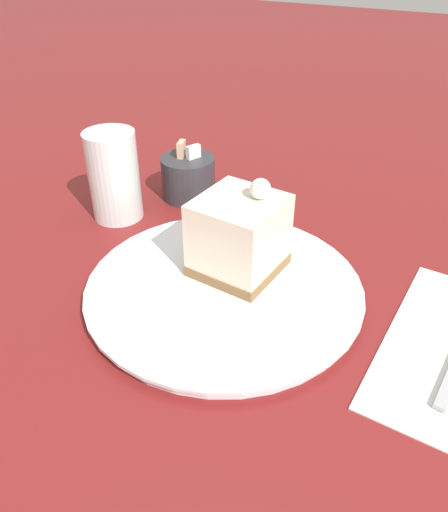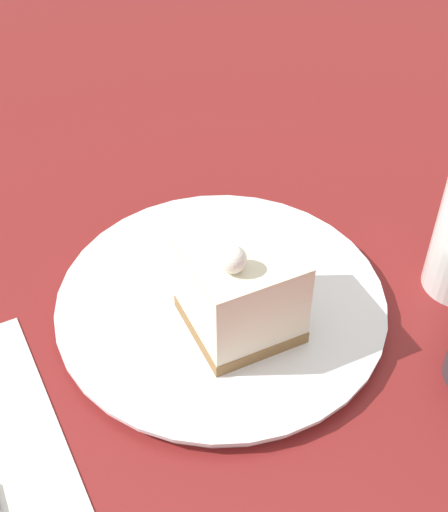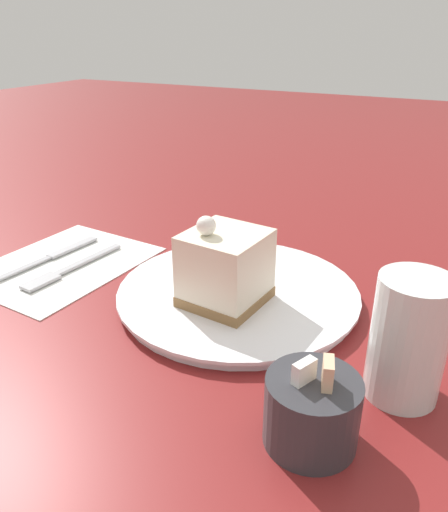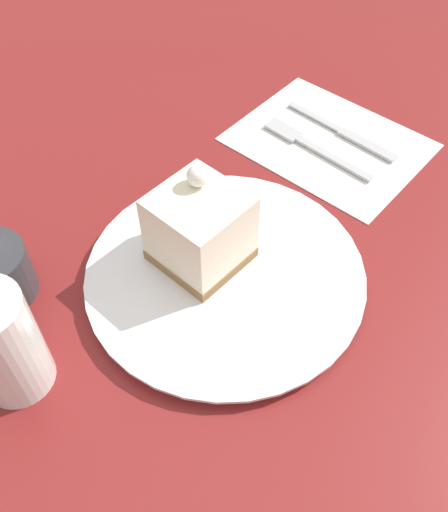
{
  "view_description": "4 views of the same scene",
  "coord_description": "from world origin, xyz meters",
  "px_view_note": "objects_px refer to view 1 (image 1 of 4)",
  "views": [
    {
      "loc": [
        0.18,
        -0.4,
        0.33
      ],
      "look_at": [
        -0.01,
        -0.04,
        0.06
      ],
      "focal_mm": 35.0,
      "sensor_mm": 36.0,
      "label": 1
    },
    {
      "loc": [
        0.2,
        0.33,
        0.47
      ],
      "look_at": [
        -0.02,
        -0.02,
        0.07
      ],
      "focal_mm": 50.0,
      "sensor_mm": 36.0,
      "label": 2
    },
    {
      "loc": [
        -0.25,
        0.44,
        0.3
      ],
      "look_at": [
        -0.01,
        -0.02,
        0.06
      ],
      "focal_mm": 35.0,
      "sensor_mm": 36.0,
      "label": 3
    },
    {
      "loc": [
        -0.31,
        -0.25,
        0.48
      ],
      "look_at": [
        -0.02,
        -0.03,
        0.05
      ],
      "focal_mm": 40.0,
      "sensor_mm": 36.0,
      "label": 4
    }
  ],
  "objects_px": {
    "sugar_bowl": "(188,177)",
    "plate": "(224,289)",
    "drinking_glass": "(114,176)",
    "cake_slice": "(241,234)"
  },
  "relations": [
    {
      "from": "sugar_bowl",
      "to": "plate",
      "type": "bearing_deg",
      "value": -49.56
    },
    {
      "from": "cake_slice",
      "to": "drinking_glass",
      "type": "distance_m",
      "value": 0.21
    },
    {
      "from": "cake_slice",
      "to": "sugar_bowl",
      "type": "bearing_deg",
      "value": 142.81
    },
    {
      "from": "sugar_bowl",
      "to": "drinking_glass",
      "type": "distance_m",
      "value": 0.11
    },
    {
      "from": "sugar_bowl",
      "to": "drinking_glass",
      "type": "relative_size",
      "value": 0.69
    },
    {
      "from": "plate",
      "to": "drinking_glass",
      "type": "bearing_deg",
      "value": 157.64
    },
    {
      "from": "sugar_bowl",
      "to": "cake_slice",
      "type": "bearing_deg",
      "value": -42.74
    },
    {
      "from": "sugar_bowl",
      "to": "drinking_glass",
      "type": "height_order",
      "value": "drinking_glass"
    },
    {
      "from": "plate",
      "to": "sugar_bowl",
      "type": "xyz_separation_m",
      "value": [
        -0.15,
        0.18,
        0.02
      ]
    },
    {
      "from": "plate",
      "to": "cake_slice",
      "type": "height_order",
      "value": "cake_slice"
    }
  ]
}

